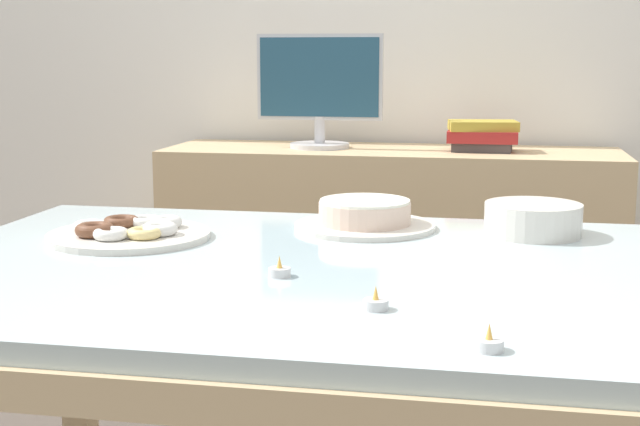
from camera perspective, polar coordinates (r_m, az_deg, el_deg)
The scene contains 11 objects.
wall_back at distance 3.26m, azimuth 5.28°, elevation 12.76°, with size 8.00×0.10×2.60m, color white.
dining_table at distance 1.70m, azimuth -0.57°, elevation -6.07°, with size 1.58×1.09×0.76m.
sideboard at distance 3.04m, azimuth 4.45°, elevation -3.76°, with size 1.51×0.44×0.84m.
computer_monitor at distance 2.99m, azimuth -0.03°, elevation 7.80°, with size 0.42×0.20×0.38m.
book_stack at distance 2.95m, azimuth 10.36°, elevation 4.90°, with size 0.23×0.17×0.10m.
cake_chocolate_round at distance 2.01m, azimuth 2.88°, elevation -0.23°, with size 0.32×0.32×0.07m.
pastry_platter at distance 1.95m, azimuth -12.16°, elevation -1.21°, with size 0.35×0.35×0.04m.
plate_stack at distance 1.99m, azimuth 13.47°, elevation -0.39°, with size 0.21×0.21×0.07m.
tealight_near_front at distance 1.22m, azimuth 10.76°, elevation -8.20°, with size 0.04×0.04×0.04m.
tealight_near_cakes at distance 1.58m, azimuth -2.61°, elevation -3.73°, with size 0.04×0.04×0.04m.
tealight_left_edge at distance 1.38m, azimuth 3.58°, elevation -5.78°, with size 0.04×0.04×0.04m.
Camera 1 is at (0.32, -1.60, 1.15)m, focal length 50.00 mm.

